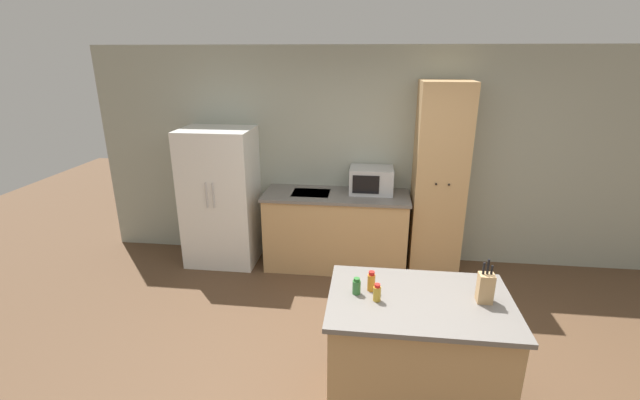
{
  "coord_description": "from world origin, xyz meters",
  "views": [
    {
      "loc": [
        -0.18,
        -2.79,
        2.5
      ],
      "look_at": [
        -0.69,
        1.4,
        1.05
      ],
      "focal_mm": 24.0,
      "sensor_mm": 36.0,
      "label": 1
    }
  ],
  "objects_px": {
    "pantry_cabinet": "(439,181)",
    "spice_bottle_short_red": "(371,282)",
    "spice_bottle_amber_oil": "(357,286)",
    "refrigerator": "(221,197)",
    "spice_bottle_tall_dark": "(377,293)",
    "microwave": "(371,180)",
    "knife_block": "(485,287)"
  },
  "relations": [
    {
      "from": "spice_bottle_amber_oil",
      "to": "spice_bottle_short_red",
      "type": "bearing_deg",
      "value": 29.58
    },
    {
      "from": "microwave",
      "to": "spice_bottle_amber_oil",
      "type": "xyz_separation_m",
      "value": [
        -0.08,
        -2.27,
        -0.11
      ]
    },
    {
      "from": "knife_block",
      "to": "spice_bottle_tall_dark",
      "type": "distance_m",
      "value": 0.72
    },
    {
      "from": "microwave",
      "to": "spice_bottle_amber_oil",
      "type": "height_order",
      "value": "microwave"
    },
    {
      "from": "refrigerator",
      "to": "microwave",
      "type": "xyz_separation_m",
      "value": [
        1.82,
        0.12,
        0.25
      ]
    },
    {
      "from": "pantry_cabinet",
      "to": "spice_bottle_short_red",
      "type": "bearing_deg",
      "value": -109.04
    },
    {
      "from": "refrigerator",
      "to": "microwave",
      "type": "relative_size",
      "value": 3.31
    },
    {
      "from": "spice_bottle_tall_dark",
      "to": "pantry_cabinet",
      "type": "bearing_deg",
      "value": 72.87
    },
    {
      "from": "pantry_cabinet",
      "to": "spice_bottle_tall_dark",
      "type": "height_order",
      "value": "pantry_cabinet"
    },
    {
      "from": "refrigerator",
      "to": "spice_bottle_tall_dark",
      "type": "xyz_separation_m",
      "value": [
        1.88,
        -2.23,
        0.14
      ]
    },
    {
      "from": "refrigerator",
      "to": "spice_bottle_tall_dark",
      "type": "distance_m",
      "value": 2.92
    },
    {
      "from": "pantry_cabinet",
      "to": "spice_bottle_tall_dark",
      "type": "xyz_separation_m",
      "value": [
        -0.7,
        -2.29,
        -0.14
      ]
    },
    {
      "from": "spice_bottle_short_red",
      "to": "spice_bottle_amber_oil",
      "type": "xyz_separation_m",
      "value": [
        -0.1,
        -0.06,
        -0.01
      ]
    },
    {
      "from": "pantry_cabinet",
      "to": "knife_block",
      "type": "distance_m",
      "value": 2.21
    },
    {
      "from": "spice_bottle_short_red",
      "to": "spice_bottle_amber_oil",
      "type": "height_order",
      "value": "spice_bottle_short_red"
    },
    {
      "from": "knife_block",
      "to": "spice_bottle_short_red",
      "type": "height_order",
      "value": "knife_block"
    },
    {
      "from": "pantry_cabinet",
      "to": "spice_bottle_short_red",
      "type": "xyz_separation_m",
      "value": [
        -0.74,
        -2.16,
        -0.13
      ]
    },
    {
      "from": "spice_bottle_tall_dark",
      "to": "spice_bottle_short_red",
      "type": "relative_size",
      "value": 0.85
    },
    {
      "from": "spice_bottle_amber_oil",
      "to": "refrigerator",
      "type": "bearing_deg",
      "value": 128.94
    },
    {
      "from": "refrigerator",
      "to": "spice_bottle_amber_oil",
      "type": "distance_m",
      "value": 2.77
    },
    {
      "from": "knife_block",
      "to": "spice_bottle_short_red",
      "type": "distance_m",
      "value": 0.76
    },
    {
      "from": "refrigerator",
      "to": "spice_bottle_short_red",
      "type": "height_order",
      "value": "refrigerator"
    },
    {
      "from": "refrigerator",
      "to": "knife_block",
      "type": "xyz_separation_m",
      "value": [
        2.6,
        -2.15,
        0.19
      ]
    },
    {
      "from": "pantry_cabinet",
      "to": "spice_bottle_amber_oil",
      "type": "relative_size",
      "value": 18.56
    },
    {
      "from": "pantry_cabinet",
      "to": "spice_bottle_tall_dark",
      "type": "bearing_deg",
      "value": -107.13
    },
    {
      "from": "spice_bottle_tall_dark",
      "to": "spice_bottle_amber_oil",
      "type": "height_order",
      "value": "spice_bottle_tall_dark"
    },
    {
      "from": "refrigerator",
      "to": "knife_block",
      "type": "relative_size",
      "value": 5.35
    },
    {
      "from": "spice_bottle_short_red",
      "to": "pantry_cabinet",
      "type": "bearing_deg",
      "value": 70.96
    },
    {
      "from": "pantry_cabinet",
      "to": "spice_bottle_tall_dark",
      "type": "distance_m",
      "value": 2.4
    },
    {
      "from": "refrigerator",
      "to": "microwave",
      "type": "height_order",
      "value": "refrigerator"
    },
    {
      "from": "refrigerator",
      "to": "knife_block",
      "type": "bearing_deg",
      "value": -39.64
    },
    {
      "from": "pantry_cabinet",
      "to": "spice_bottle_short_red",
      "type": "distance_m",
      "value": 2.29
    }
  ]
}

